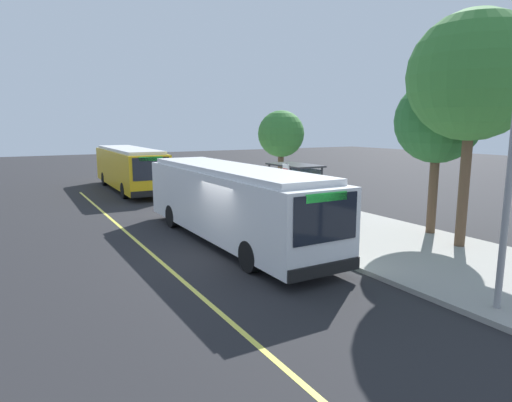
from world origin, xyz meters
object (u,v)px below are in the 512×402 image
(transit_bus_main, at_px, (230,201))
(route_sign_post, at_px, (286,187))
(transit_bus_second, at_px, (129,167))
(waiting_bench, at_px, (294,205))

(transit_bus_main, xyz_separation_m, route_sign_post, (-0.08, 2.60, 0.34))
(transit_bus_main, bearing_deg, route_sign_post, 91.78)
(transit_bus_second, bearing_deg, route_sign_post, 9.19)
(transit_bus_second, xyz_separation_m, waiting_bench, (13.34, 4.73, -0.98))
(transit_bus_main, height_order, waiting_bench, transit_bus_main)
(transit_bus_second, bearing_deg, waiting_bench, 19.52)
(transit_bus_second, height_order, route_sign_post, same)
(transit_bus_second, distance_m, route_sign_post, 16.05)
(transit_bus_main, bearing_deg, waiting_bench, 118.39)
(waiting_bench, xyz_separation_m, route_sign_post, (2.50, -2.17, 1.32))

